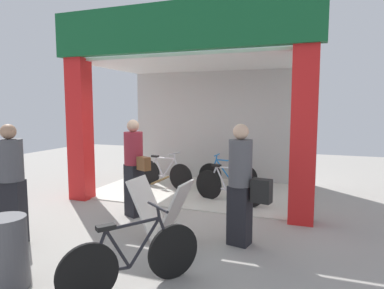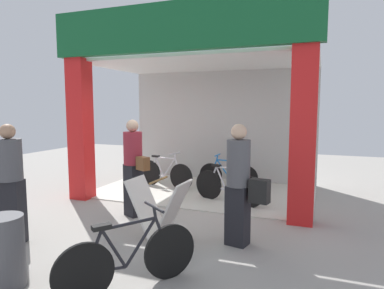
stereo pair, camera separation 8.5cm
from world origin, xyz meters
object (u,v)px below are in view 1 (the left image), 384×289
(pedestrian_2, at_px, (242,184))
(pedestrian_3, at_px, (134,167))
(bicycle_inside_2, at_px, (228,186))
(sandwich_board_sign, at_px, (161,209))
(bicycle_inside_1, at_px, (164,173))
(bicycle_parked_0, at_px, (133,259))
(pedestrian_1, at_px, (10,183))
(trash_bin, at_px, (6,253))
(bicycle_inside_0, at_px, (228,175))

(pedestrian_2, distance_m, pedestrian_3, 2.12)
(bicycle_inside_2, height_order, sandwich_board_sign, sandwich_board_sign)
(bicycle_inside_1, distance_m, bicycle_parked_0, 4.61)
(pedestrian_2, bearing_deg, pedestrian_3, 163.35)
(pedestrian_1, distance_m, pedestrian_2, 3.19)
(bicycle_parked_0, bearing_deg, bicycle_inside_1, 110.73)
(sandwich_board_sign, relative_size, pedestrian_1, 0.53)
(bicycle_inside_1, bearing_deg, pedestrian_3, -79.11)
(sandwich_board_sign, xyz_separation_m, trash_bin, (-0.93, -1.82, -0.05))
(pedestrian_2, height_order, trash_bin, pedestrian_2)
(pedestrian_2, bearing_deg, trash_bin, -135.70)
(bicycle_inside_2, distance_m, sandwich_board_sign, 2.20)
(bicycle_inside_0, height_order, trash_bin, bicycle_inside_0)
(bicycle_inside_2, relative_size, trash_bin, 1.92)
(bicycle_inside_2, bearing_deg, pedestrian_1, -127.25)
(pedestrian_3, bearing_deg, bicycle_inside_1, 100.89)
(bicycle_parked_0, relative_size, pedestrian_3, 0.76)
(pedestrian_1, xyz_separation_m, pedestrian_3, (0.97, 1.70, -0.00))
(pedestrian_1, height_order, trash_bin, pedestrian_1)
(sandwich_board_sign, bearing_deg, bicycle_inside_2, 78.05)
(bicycle_inside_0, bearing_deg, bicycle_inside_1, -160.82)
(pedestrian_1, bearing_deg, trash_bin, -44.85)
(bicycle_inside_0, distance_m, pedestrian_2, 3.42)
(bicycle_inside_0, distance_m, pedestrian_3, 2.86)
(pedestrian_2, bearing_deg, bicycle_inside_0, 107.53)
(bicycle_inside_1, xyz_separation_m, bicycle_parked_0, (1.63, -4.31, 0.00))
(bicycle_inside_1, distance_m, bicycle_inside_2, 1.91)
(pedestrian_3, bearing_deg, trash_bin, -90.93)
(bicycle_inside_1, height_order, trash_bin, bicycle_inside_1)
(bicycle_inside_0, relative_size, pedestrian_1, 0.85)
(bicycle_inside_1, height_order, pedestrian_1, pedestrian_1)
(pedestrian_3, bearing_deg, sandwich_board_sign, -42.35)
(pedestrian_1, height_order, pedestrian_3, pedestrian_3)
(bicycle_inside_1, bearing_deg, pedestrian_1, -98.44)
(pedestrian_1, bearing_deg, pedestrian_2, 19.99)
(bicycle_inside_0, bearing_deg, pedestrian_2, -72.47)
(sandwich_board_sign, height_order, trash_bin, sandwich_board_sign)
(bicycle_inside_1, relative_size, bicycle_parked_0, 1.18)
(bicycle_parked_0, distance_m, pedestrian_3, 2.56)
(pedestrian_3, bearing_deg, bicycle_parked_0, -60.82)
(bicycle_inside_0, relative_size, bicycle_inside_1, 0.94)
(bicycle_inside_2, relative_size, sandwich_board_sign, 1.68)
(bicycle_inside_1, height_order, sandwich_board_sign, sandwich_board_sign)
(bicycle_inside_2, relative_size, pedestrian_2, 0.89)
(bicycle_parked_0, bearing_deg, pedestrian_2, 63.12)
(bicycle_inside_0, distance_m, pedestrian_1, 4.78)
(pedestrian_2, bearing_deg, pedestrian_1, -160.01)
(sandwich_board_sign, bearing_deg, pedestrian_3, 137.65)
(bicycle_inside_1, xyz_separation_m, bicycle_inside_2, (1.75, -0.77, 0.00))
(bicycle_inside_1, height_order, bicycle_parked_0, bicycle_parked_0)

